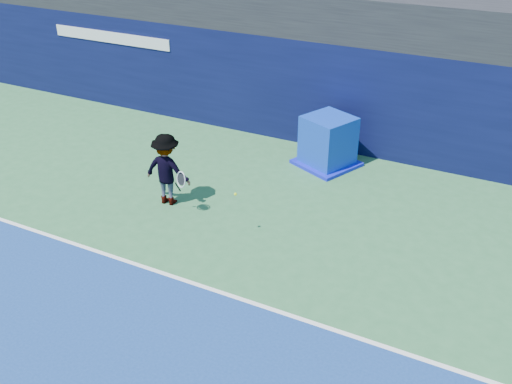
# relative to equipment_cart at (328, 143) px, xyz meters

# --- Properties ---
(baseline) EXTENTS (24.00, 0.10, 0.01)m
(baseline) POSITION_rel_equipment_cart_xyz_m (-0.83, -6.02, -0.62)
(baseline) COLOR white
(baseline) RESTS_ON ground
(stadium_band) EXTENTS (36.00, 3.00, 1.20)m
(stadium_band) POSITION_rel_equipment_cart_xyz_m (-0.83, 2.48, 2.97)
(stadium_band) COLOR black
(stadium_band) RESTS_ON back_wall_assembly
(back_wall_assembly) EXTENTS (36.00, 1.03, 3.00)m
(back_wall_assembly) POSITION_rel_equipment_cart_xyz_m (-0.84, 1.48, 0.87)
(back_wall_assembly) COLOR black
(back_wall_assembly) RESTS_ON ground
(equipment_cart) EXTENTS (1.89, 1.89, 1.38)m
(equipment_cart) POSITION_rel_equipment_cart_xyz_m (0.00, 0.00, 0.00)
(equipment_cart) COLOR #0C2FAD
(equipment_cart) RESTS_ON ground
(tennis_player) EXTENTS (1.35, 0.76, 1.77)m
(tennis_player) POSITION_rel_equipment_cart_xyz_m (-2.68, -3.61, 0.26)
(tennis_player) COLOR silver
(tennis_player) RESTS_ON ground
(tennis_ball) EXTENTS (0.06, 0.06, 0.06)m
(tennis_ball) POSITION_rel_equipment_cart_xyz_m (-0.57, -4.13, 0.39)
(tennis_ball) COLOR #C7DC18
(tennis_ball) RESTS_ON ground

